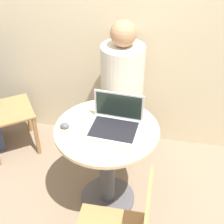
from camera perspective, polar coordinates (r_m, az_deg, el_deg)
The scene contains 7 objects.
ground_plane at distance 2.54m, azimuth -0.79°, elevation -15.45°, with size 12.00×12.00×0.00m, color #7F6B56.
round_table at distance 2.19m, azimuth -0.89°, elevation -7.71°, with size 0.69×0.69×0.71m.
laptop at distance 2.01m, azimuth 0.56°, elevation -2.08°, with size 0.35×0.29×0.21m.
cell_phone at distance 2.01m, azimuth -6.29°, elevation -3.65°, with size 0.06×0.10×0.02m.
computer_mouse at distance 2.05m, azimuth -8.68°, elevation -2.51°, with size 0.06×0.05×0.03m.
person_seated at distance 2.64m, azimuth 1.95°, elevation 2.14°, with size 0.34×0.53×1.23m.
chair_background at distance 2.83m, azimuth -19.86°, elevation 0.10°, with size 0.56×0.56×0.82m.
Camera 1 is at (0.33, -1.54, 1.99)m, focal length 50.00 mm.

